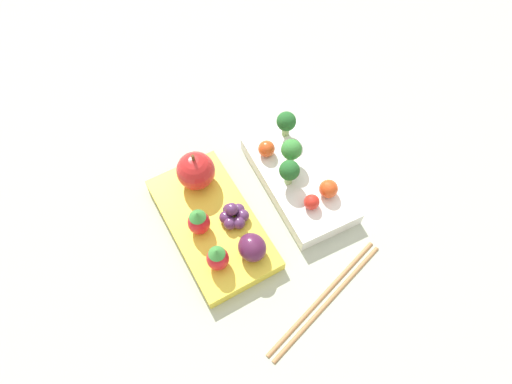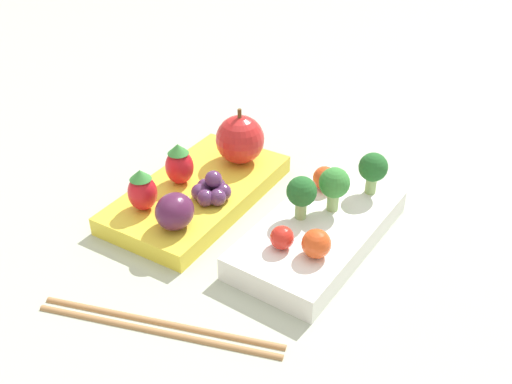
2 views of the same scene
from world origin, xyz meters
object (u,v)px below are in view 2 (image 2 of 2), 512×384
(apple, at_px, (240,139))
(cherry_tomato_0, at_px, (325,178))
(strawberry_1, at_px, (179,164))
(chopsticks_pair, at_px, (159,325))
(cherry_tomato_2, at_px, (316,244))
(broccoli_floret_0, at_px, (334,184))
(broccoli_floret_2, at_px, (373,169))
(bento_box_fruit, at_px, (198,193))
(bento_box_savoury, at_px, (320,231))
(broccoli_floret_1, at_px, (300,194))
(cherry_tomato_1, at_px, (282,238))
(strawberry_0, at_px, (142,190))
(grape_cluster, at_px, (211,190))
(plum, at_px, (175,211))

(apple, bearing_deg, cherry_tomato_0, 80.18)
(strawberry_1, distance_m, chopsticks_pair, 0.19)
(cherry_tomato_2, relative_size, chopsticks_pair, 0.13)
(broccoli_floret_0, height_order, broccoli_floret_2, same)
(bento_box_fruit, xyz_separation_m, cherry_tomato_0, (-0.05, 0.13, 0.03))
(strawberry_1, height_order, chopsticks_pair, strawberry_1)
(bento_box_savoury, height_order, broccoli_floret_1, broccoli_floret_1)
(cherry_tomato_1, xyz_separation_m, cherry_tomato_2, (-0.00, 0.03, 0.00))
(broccoli_floret_1, distance_m, broccoli_floret_2, 0.09)
(cherry_tomato_1, relative_size, strawberry_0, 0.49)
(broccoli_floret_2, bearing_deg, cherry_tomato_1, -20.33)
(strawberry_0, bearing_deg, apple, 161.20)
(strawberry_0, distance_m, grape_cluster, 0.07)
(bento_box_fruit, xyz_separation_m, broccoli_floret_1, (0.01, 0.12, 0.04))
(cherry_tomato_1, bearing_deg, broccoli_floret_1, -176.92)
(strawberry_0, bearing_deg, plum, 75.54)
(broccoli_floret_0, relative_size, plum, 1.17)
(bento_box_fruit, xyz_separation_m, broccoli_floret_2, (-0.06, 0.17, 0.04))
(apple, xyz_separation_m, chopsticks_pair, (0.24, 0.05, -0.04))
(bento_box_savoury, distance_m, strawberry_0, 0.18)
(broccoli_floret_1, relative_size, apple, 0.69)
(strawberry_1, bearing_deg, bento_box_savoury, 87.93)
(chopsticks_pair, bearing_deg, broccoli_floret_2, 155.90)
(broccoli_floret_0, distance_m, strawberry_0, 0.19)
(broccoli_floret_0, relative_size, broccoli_floret_2, 1.02)
(broccoli_floret_1, relative_size, strawberry_0, 0.99)
(strawberry_0, distance_m, plum, 0.05)
(cherry_tomato_0, relative_size, strawberry_1, 0.54)
(plum, bearing_deg, bento_box_savoury, 117.06)
(cherry_tomato_0, height_order, grape_cluster, same)
(cherry_tomato_2, xyz_separation_m, chopsticks_pair, (0.11, -0.09, -0.03))
(bento_box_fruit, xyz_separation_m, broccoli_floret_0, (-0.01, 0.15, 0.04))
(cherry_tomato_1, distance_m, grape_cluster, 0.11)
(cherry_tomato_2, distance_m, grape_cluster, 0.14)
(apple, relative_size, strawberry_1, 1.39)
(bento_box_fruit, bearing_deg, cherry_tomato_0, 110.58)
(cherry_tomato_1, distance_m, cherry_tomato_2, 0.03)
(bento_box_fruit, xyz_separation_m, strawberry_0, (0.06, -0.03, 0.03))
(broccoli_floret_2, distance_m, apple, 0.15)
(broccoli_floret_2, distance_m, strawberry_0, 0.23)
(bento_box_fruit, height_order, strawberry_0, strawberry_0)
(cherry_tomato_1, xyz_separation_m, strawberry_0, (-0.00, -0.15, 0.01))
(cherry_tomato_0, bearing_deg, bento_box_savoury, 17.51)
(plum, bearing_deg, broccoli_floret_2, 131.25)
(broccoli_floret_2, xyz_separation_m, plum, (0.13, -0.15, -0.02))
(bento_box_fruit, distance_m, broccoli_floret_0, 0.15)
(strawberry_1, bearing_deg, bento_box_fruit, 98.56)
(cherry_tomato_0, xyz_separation_m, apple, (-0.02, -0.11, 0.01))
(bento_box_fruit, relative_size, broccoli_floret_1, 4.90)
(broccoli_floret_1, xyz_separation_m, strawberry_0, (0.05, -0.15, -0.01))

